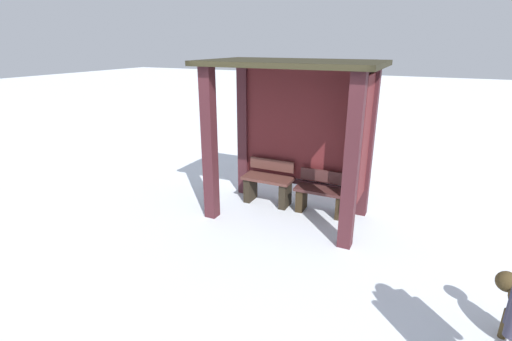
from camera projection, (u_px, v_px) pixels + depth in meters
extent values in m
plane|color=white|center=(287.00, 214.00, 6.24)|extent=(60.00, 60.00, 0.00)
cube|color=#461E24|center=(210.00, 146.00, 5.79)|extent=(0.19, 0.19, 2.43)
cube|color=#461E24|center=(352.00, 165.00, 4.89)|extent=(0.19, 0.19, 2.43)
cube|color=#461E24|center=(244.00, 131.00, 6.80)|extent=(0.19, 0.19, 2.43)
cube|color=#461E24|center=(367.00, 144.00, 5.89)|extent=(0.19, 0.19, 2.43)
cube|color=black|center=(292.00, 63.00, 5.43)|extent=(2.64, 1.61, 0.08)
cube|color=maroon|center=(302.00, 127.00, 6.28)|extent=(2.03, 0.08, 1.88)
cube|color=#461E24|center=(299.00, 182.00, 6.59)|extent=(2.03, 0.06, 0.08)
cube|color=maroon|center=(364.00, 138.00, 5.51)|extent=(0.08, 0.65, 1.88)
cube|color=brown|center=(268.00, 178.00, 6.53)|extent=(0.88, 0.40, 0.05)
cube|color=brown|center=(272.00, 165.00, 6.62)|extent=(0.84, 0.04, 0.20)
cube|color=black|center=(285.00, 195.00, 6.47)|extent=(0.12, 0.34, 0.45)
cube|color=black|center=(250.00, 188.00, 6.75)|extent=(0.12, 0.34, 0.45)
cube|color=#472625|center=(321.00, 190.00, 6.15)|extent=(0.88, 0.35, 0.05)
cube|color=#472625|center=(325.00, 176.00, 6.21)|extent=(0.84, 0.04, 0.20)
cube|color=#2F2415|center=(341.00, 206.00, 6.08)|extent=(0.12, 0.30, 0.39)
cube|color=#2F2415|center=(301.00, 199.00, 6.36)|extent=(0.12, 0.30, 0.39)
sphere|color=#46361D|center=(507.00, 282.00, 3.64)|extent=(0.21, 0.21, 0.21)
cylinder|color=#46361D|center=(505.00, 324.00, 3.59)|extent=(0.07, 0.07, 0.32)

